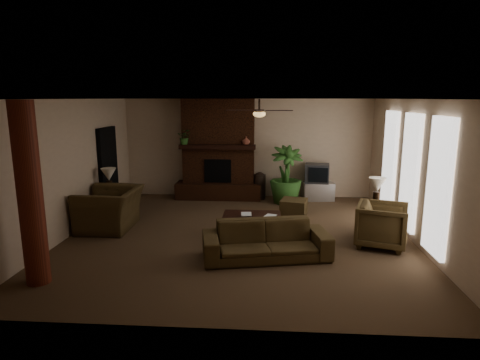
# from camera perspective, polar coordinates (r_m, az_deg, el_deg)

# --- Properties ---
(room_shell) EXTENTS (7.00, 7.00, 7.00)m
(room_shell) POSITION_cam_1_polar(r_m,az_deg,el_deg) (8.18, -0.19, 1.50)
(room_shell) COLOR brown
(room_shell) RESTS_ON ground
(fireplace) EXTENTS (2.40, 0.70, 2.80)m
(fireplace) POSITION_cam_1_polar(r_m,az_deg,el_deg) (11.47, -3.03, 3.14)
(fireplace) COLOR #452212
(fireplace) RESTS_ON ground
(windows) EXTENTS (0.08, 3.65, 2.35)m
(windows) POSITION_cam_1_polar(r_m,az_deg,el_deg) (8.85, 22.80, 1.02)
(windows) COLOR white
(windows) RESTS_ON ground
(log_column) EXTENTS (0.36, 0.36, 2.80)m
(log_column) POSITION_cam_1_polar(r_m,az_deg,el_deg) (6.80, -27.46, -1.89)
(log_column) COLOR maroon
(log_column) RESTS_ON ground
(doorway) EXTENTS (0.10, 1.00, 2.10)m
(doorway) POSITION_cam_1_polar(r_m,az_deg,el_deg) (10.77, -18.05, 1.47)
(doorway) COLOR black
(doorway) RESTS_ON ground
(ceiling_fan) EXTENTS (1.35, 1.35, 0.37)m
(ceiling_fan) POSITION_cam_1_polar(r_m,az_deg,el_deg) (8.34, 2.73, 9.49)
(ceiling_fan) COLOR black
(ceiling_fan) RESTS_ON ceiling
(sofa) EXTENTS (2.33, 1.08, 0.88)m
(sofa) POSITION_cam_1_polar(r_m,az_deg,el_deg) (7.27, 3.71, -7.66)
(sofa) COLOR #4C3B20
(sofa) RESTS_ON ground
(armchair_left) EXTENTS (0.89, 1.36, 1.19)m
(armchair_left) POSITION_cam_1_polar(r_m,az_deg,el_deg) (9.26, -17.87, -2.98)
(armchair_left) COLOR #4C3B20
(armchair_left) RESTS_ON ground
(armchair_right) EXTENTS (1.08, 1.12, 0.93)m
(armchair_right) POSITION_cam_1_polar(r_m,az_deg,el_deg) (8.26, 19.38, -5.75)
(armchair_right) COLOR #4C3B20
(armchair_right) RESTS_ON ground
(coffee_table) EXTENTS (1.20, 0.70, 0.43)m
(coffee_table) POSITION_cam_1_polar(r_m,az_deg,el_deg) (8.50, 1.69, -5.25)
(coffee_table) COLOR black
(coffee_table) RESTS_ON ground
(ottoman) EXTENTS (0.72, 0.72, 0.40)m
(ottoman) POSITION_cam_1_polar(r_m,az_deg,el_deg) (9.96, 7.58, -3.86)
(ottoman) COLOR #4C3B20
(ottoman) RESTS_ON ground
(tv_stand) EXTENTS (0.90, 0.59, 0.50)m
(tv_stand) POSITION_cam_1_polar(r_m,az_deg,el_deg) (11.57, 10.91, -1.55)
(tv_stand) COLOR silver
(tv_stand) RESTS_ON ground
(tv) EXTENTS (0.71, 0.60, 0.52)m
(tv) POSITION_cam_1_polar(r_m,az_deg,el_deg) (11.45, 10.80, 0.93)
(tv) COLOR #333336
(tv) RESTS_ON tv_stand
(floor_vase) EXTENTS (0.34, 0.34, 0.77)m
(floor_vase) POSITION_cam_1_polar(r_m,az_deg,el_deg) (11.44, 2.78, -0.56)
(floor_vase) COLOR black
(floor_vase) RESTS_ON ground
(floor_plant) EXTENTS (1.24, 1.73, 0.87)m
(floor_plant) POSITION_cam_1_polar(r_m,az_deg,el_deg) (11.04, 6.47, -1.04)
(floor_plant) COLOR #346127
(floor_plant) RESTS_ON ground
(side_table_left) EXTENTS (0.60, 0.60, 0.55)m
(side_table_left) POSITION_cam_1_polar(r_m,az_deg,el_deg) (10.17, -17.76, -3.55)
(side_table_left) COLOR black
(side_table_left) RESTS_ON ground
(lamp_left) EXTENTS (0.36, 0.36, 0.65)m
(lamp_left) POSITION_cam_1_polar(r_m,az_deg,el_deg) (10.02, -17.99, 0.47)
(lamp_left) COLOR black
(lamp_left) RESTS_ON side_table_left
(side_table_right) EXTENTS (0.61, 0.61, 0.55)m
(side_table_right) POSITION_cam_1_polar(r_m,az_deg,el_deg) (9.05, 18.75, -5.46)
(side_table_right) COLOR black
(side_table_right) RESTS_ON ground
(lamp_right) EXTENTS (0.41, 0.41, 0.65)m
(lamp_right) POSITION_cam_1_polar(r_m,az_deg,el_deg) (8.87, 18.74, -0.96)
(lamp_right) COLOR black
(lamp_right) RESTS_ON side_table_right
(mantel_plant) EXTENTS (0.39, 0.43, 0.33)m
(mantel_plant) POSITION_cam_1_polar(r_m,az_deg,el_deg) (11.24, -7.78, 5.80)
(mantel_plant) COLOR #346127
(mantel_plant) RESTS_ON fireplace
(mantel_vase) EXTENTS (0.23, 0.24, 0.22)m
(mantel_vase) POSITION_cam_1_polar(r_m,az_deg,el_deg) (11.09, 0.86, 5.55)
(mantel_vase) COLOR #944E3B
(mantel_vase) RESTS_ON fireplace
(book_a) EXTENTS (0.22, 0.04, 0.29)m
(book_a) POSITION_cam_1_polar(r_m,az_deg,el_deg) (8.40, 0.16, -4.00)
(book_a) COLOR #999999
(book_a) RESTS_ON coffee_table
(book_b) EXTENTS (0.21, 0.10, 0.29)m
(book_b) POSITION_cam_1_polar(r_m,az_deg,el_deg) (8.34, 3.57, -4.14)
(book_b) COLOR #999999
(book_b) RESTS_ON coffee_table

